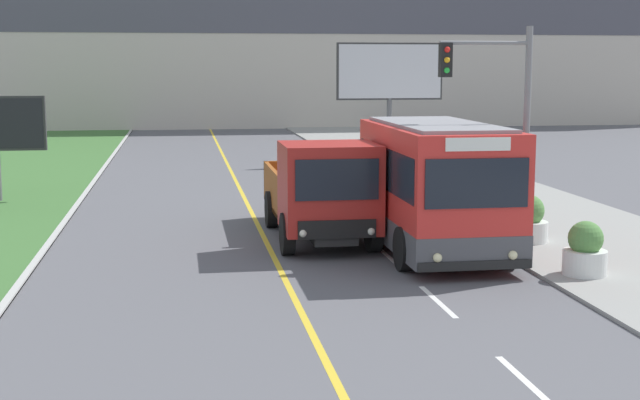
# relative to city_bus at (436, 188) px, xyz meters

# --- Properties ---
(city_bus) EXTENTS (2.71, 6.15, 3.22)m
(city_bus) POSITION_rel_city_bus_xyz_m (0.00, 0.00, 0.00)
(city_bus) COLOR red
(city_bus) RESTS_ON ground_plane
(dump_truck) EXTENTS (2.44, 6.68, 2.70)m
(dump_truck) POSITION_rel_city_bus_xyz_m (-2.53, 1.52, -0.31)
(dump_truck) COLOR black
(dump_truck) RESTS_ON ground_plane
(traffic_light_mast) EXTENTS (2.28, 0.32, 5.51)m
(traffic_light_mast) POSITION_rel_city_bus_xyz_m (1.46, -0.31, 1.89)
(traffic_light_mast) COLOR slate
(traffic_light_mast) RESTS_ON ground_plane
(billboard_large) EXTENTS (5.02, 0.24, 5.63)m
(billboard_large) POSITION_rel_city_bus_xyz_m (3.60, 20.10, 2.52)
(billboard_large) COLOR #59595B
(billboard_large) RESTS_ON ground_plane
(planter_round_near) EXTENTS (0.95, 0.95, 1.18)m
(planter_round_near) POSITION_rel_city_bus_xyz_m (2.49, -2.99, -1.03)
(planter_round_near) COLOR silver
(planter_round_near) RESTS_ON sidewalk_right
(planter_round_second) EXTENTS (1.02, 1.02, 1.22)m
(planter_round_second) POSITION_rel_city_bus_xyz_m (2.68, 0.71, -1.01)
(planter_round_second) COLOR silver
(planter_round_second) RESTS_ON sidewalk_right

